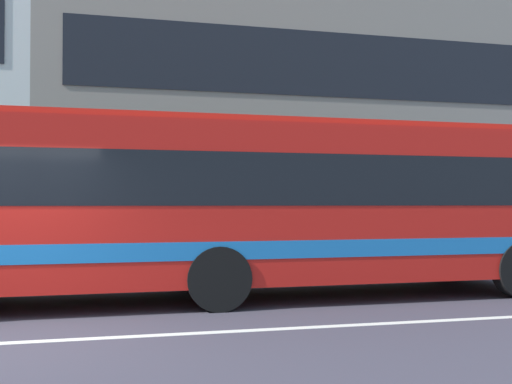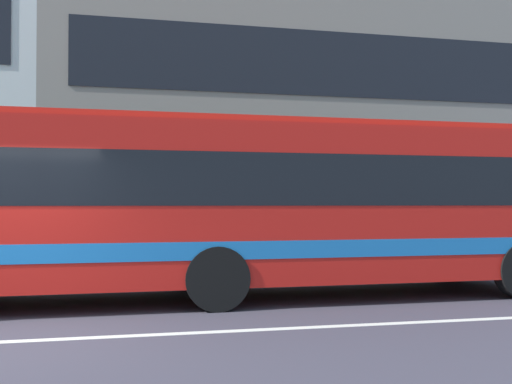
# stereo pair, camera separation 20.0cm
# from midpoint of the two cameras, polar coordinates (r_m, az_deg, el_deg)

# --- Properties ---
(hedge_row_far) EXTENTS (20.32, 1.10, 0.85)m
(hedge_row_far) POSITION_cam_midpoint_polar(r_m,az_deg,el_deg) (14.29, -12.47, -6.04)
(hedge_row_far) COLOR #336B24
(hedge_row_far) RESTS_ON ground_plane
(apartment_block_right) EXTENTS (23.16, 8.70, 10.95)m
(apartment_block_right) POSITION_cam_midpoint_polar(r_m,az_deg,el_deg) (25.15, 7.76, 7.62)
(apartment_block_right) COLOR gray
(apartment_block_right) RESTS_ON ground_plane
(transit_bus) EXTENTS (11.40, 2.69, 3.07)m
(transit_bus) POSITION_cam_midpoint_polar(r_m,az_deg,el_deg) (10.44, -1.52, -0.90)
(transit_bus) COLOR red
(transit_bus) RESTS_ON ground_plane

